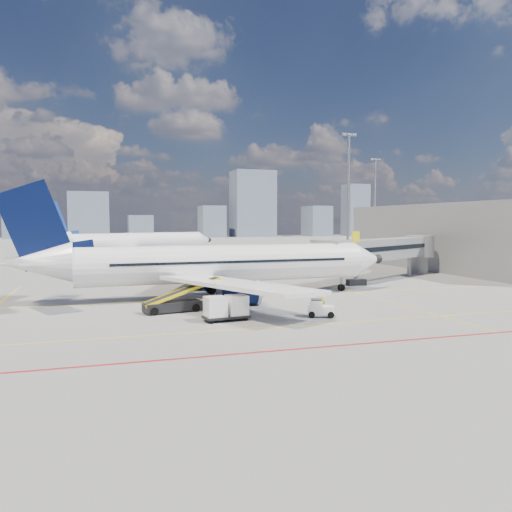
{
  "coord_description": "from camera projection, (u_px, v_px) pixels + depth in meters",
  "views": [
    {
      "loc": [
        -11.13,
        -38.45,
        7.41
      ],
      "look_at": [
        3.37,
        8.09,
        4.0
      ],
      "focal_mm": 35.0,
      "sensor_mm": 36.0,
      "label": 1
    }
  ],
  "objects": [
    {
      "name": "terminal_block",
      "position": [
        448.0,
        237.0,
        76.71
      ],
      "size": [
        10.0,
        42.0,
        10.0
      ],
      "color": "gray",
      "rests_on": "ground"
    },
    {
      "name": "distant_skyline",
      "position": [
        142.0,
        214.0,
        222.59
      ],
      "size": [
        250.65,
        15.54,
        31.18
      ],
      "color": "slate",
      "rests_on": "ground"
    },
    {
      "name": "belt_loader",
      "position": [
        174.0,
        304.0,
        40.69
      ],
      "size": [
        6.71,
        2.79,
        2.69
      ],
      "rotation": [
        0.0,
        0.0,
        0.21
      ],
      "color": "black",
      "rests_on": "ground"
    },
    {
      "name": "main_aircraft",
      "position": [
        210.0,
        265.0,
        48.09
      ],
      "size": [
        37.8,
        32.93,
        11.04
      ],
      "rotation": [
        0.0,
        0.0,
        0.03
      ],
      "color": "white",
      "rests_on": "ground"
    },
    {
      "name": "jet_bridge",
      "position": [
        387.0,
        250.0,
        63.27
      ],
      "size": [
        23.55,
        15.78,
        6.3
      ],
      "color": "gray",
      "rests_on": "ground"
    },
    {
      "name": "ramp_worker",
      "position": [
        322.0,
        302.0,
        40.5
      ],
      "size": [
        0.41,
        0.62,
        1.69
      ],
      "primitive_type": "imported",
      "rotation": [
        0.0,
        0.0,
        1.57
      ],
      "color": "yellow",
      "rests_on": "ground"
    },
    {
      "name": "cargo_dolly",
      "position": [
        226.0,
        307.0,
        37.1
      ],
      "size": [
        3.54,
        1.91,
        1.86
      ],
      "rotation": [
        0.0,
        0.0,
        0.12
      ],
      "color": "black",
      "rests_on": "ground"
    },
    {
      "name": "baggage_tug",
      "position": [
        319.0,
        308.0,
        38.62
      ],
      "size": [
        2.28,
        1.84,
        1.39
      ],
      "rotation": [
        0.0,
        0.0,
        -0.37
      ],
      "color": "white",
      "rests_on": "ground"
    },
    {
      "name": "ground",
      "position": [
        246.0,
        313.0,
        40.44
      ],
      "size": [
        420.0,
        420.0,
        0.0
      ],
      "primitive_type": "plane",
      "color": "gray",
      "rests_on": "ground"
    },
    {
      "name": "second_aircraft",
      "position": [
        132.0,
        243.0,
        97.88
      ],
      "size": [
        35.55,
        29.99,
        11.02
      ],
      "rotation": [
        0.0,
        0.0,
        0.43
      ],
      "color": "white",
      "rests_on": "ground"
    },
    {
      "name": "floodlight_mast_far",
      "position": [
        375.0,
        200.0,
        144.5
      ],
      "size": [
        3.2,
        0.61,
        25.45
      ],
      "color": "gray",
      "rests_on": "ground"
    },
    {
      "name": "floodlight_mast_ne",
      "position": [
        348.0,
        191.0,
        103.15
      ],
      "size": [
        3.2,
        0.61,
        25.45
      ],
      "color": "gray",
      "rests_on": "ground"
    },
    {
      "name": "apron_markings",
      "position": [
        253.0,
        322.0,
        36.55
      ],
      "size": [
        90.0,
        35.12,
        0.01
      ],
      "color": "yellow",
      "rests_on": "ground"
    }
  ]
}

